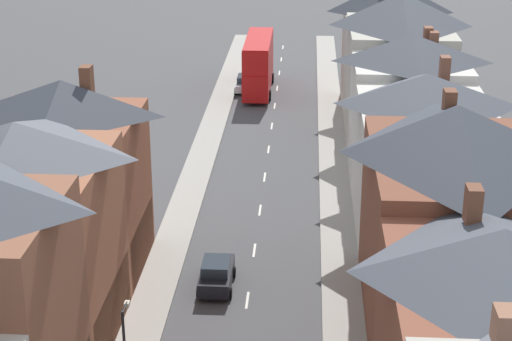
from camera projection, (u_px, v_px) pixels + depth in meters
pavement_left at (188, 196)px, 59.28m from camera, size 2.20×104.00×0.14m
pavement_right at (336, 199)px, 58.70m from camera, size 2.20×104.00×0.14m
centre_line_dashes at (260, 210)px, 57.16m from camera, size 0.14×97.80×0.01m
terrace_row_right at (439, 190)px, 46.07m from camera, size 8.00×75.78×12.27m
double_decker_bus_lead at (258, 63)px, 83.01m from camera, size 2.74×10.80×5.30m
car_parked_left_a at (245, 83)px, 83.89m from camera, size 1.90×4.22×1.59m
car_mid_black at (216, 274)px, 47.02m from camera, size 1.90×3.90×1.70m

